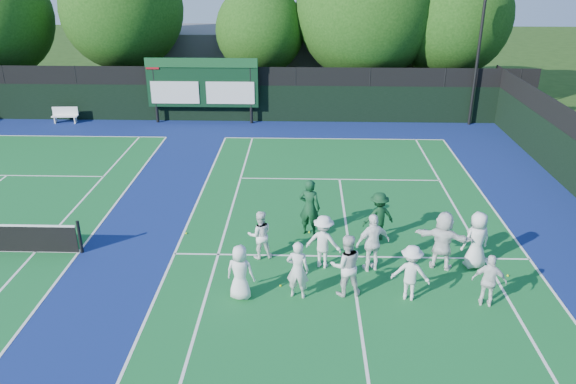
{
  "coord_description": "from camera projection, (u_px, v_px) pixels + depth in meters",
  "views": [
    {
      "loc": [
        -1.46,
        -14.21,
        8.69
      ],
      "look_at": [
        -2.0,
        3.0,
        1.3
      ],
      "focal_mm": 35.0,
      "sensor_mm": 36.0,
      "label": 1
    }
  ],
  "objects": [
    {
      "name": "ground",
      "position": [
        353.0,
        274.0,
        16.43
      ],
      "size": [
        120.0,
        120.0,
        0.0
      ],
      "primitive_type": "plane",
      "color": "#1C390F",
      "rests_on": "ground"
    },
    {
      "name": "court_apron",
      "position": [
        158.0,
        254.0,
        17.52
      ],
      "size": [
        34.0,
        32.0,
        0.01
      ],
      "primitive_type": "cube",
      "color": "navy",
      "rests_on": "ground"
    },
    {
      "name": "near_court",
      "position": [
        351.0,
        257.0,
        17.35
      ],
      "size": [
        11.05,
        23.85,
        0.01
      ],
      "color": "#135E28",
      "rests_on": "ground"
    },
    {
      "name": "back_fence",
      "position": [
        223.0,
        97.0,
        30.76
      ],
      "size": [
        34.0,
        0.08,
        3.0
      ],
      "color": "black",
      "rests_on": "ground"
    },
    {
      "name": "scoreboard",
      "position": [
        202.0,
        83.0,
        30.08
      ],
      "size": [
        6.0,
        0.21,
        3.55
      ],
      "color": "black",
      "rests_on": "ground"
    },
    {
      "name": "clubhouse",
      "position": [
        298.0,
        60.0,
        37.74
      ],
      "size": [
        18.0,
        6.0,
        4.0
      ],
      "primitive_type": "cube",
      "color": "#5B5B60",
      "rests_on": "ground"
    },
    {
      "name": "light_pole_right",
      "position": [
        485.0,
        3.0,
        28.15
      ],
      "size": [
        1.2,
        0.3,
        10.12
      ],
      "color": "black",
      "rests_on": "ground"
    },
    {
      "name": "bench",
      "position": [
        65.0,
        114.0,
        30.78
      ],
      "size": [
        1.4,
        0.45,
        0.88
      ],
      "color": "white",
      "rests_on": "ground"
    },
    {
      "name": "tree_b",
      "position": [
        125.0,
        12.0,
        32.6
      ],
      "size": [
        7.06,
        7.06,
        9.18
      ],
      "color": "black",
      "rests_on": "ground"
    },
    {
      "name": "tree_c",
      "position": [
        263.0,
        32.0,
        32.81
      ],
      "size": [
        5.19,
        5.19,
        7.08
      ],
      "color": "black",
      "rests_on": "ground"
    },
    {
      "name": "tree_d",
      "position": [
        369.0,
        13.0,
        32.2
      ],
      "size": [
        8.11,
        8.11,
        9.72
      ],
      "color": "black",
      "rests_on": "ground"
    },
    {
      "name": "tree_e",
      "position": [
        454.0,
        20.0,
        32.21
      ],
      "size": [
        6.81,
        6.81,
        8.67
      ],
      "color": "black",
      "rests_on": "ground"
    },
    {
      "name": "tennis_ball_0",
      "position": [
        281.0,
        285.0,
        15.8
      ],
      "size": [
        0.07,
        0.07,
        0.07
      ],
      "primitive_type": "sphere",
      "color": "#B9D719",
      "rests_on": "ground"
    },
    {
      "name": "tennis_ball_1",
      "position": [
        451.0,
        238.0,
        18.45
      ],
      "size": [
        0.07,
        0.07,
        0.07
      ],
      "primitive_type": "sphere",
      "color": "#B9D719",
      "rests_on": "ground"
    },
    {
      "name": "tennis_ball_2",
      "position": [
        508.0,
        276.0,
        16.28
      ],
      "size": [
        0.07,
        0.07,
        0.07
      ],
      "primitive_type": "sphere",
      "color": "#B9D719",
      "rests_on": "ground"
    },
    {
      "name": "tennis_ball_3",
      "position": [
        186.0,
        233.0,
        18.73
      ],
      "size": [
        0.07,
        0.07,
        0.07
      ],
      "primitive_type": "sphere",
      "color": "#B9D719",
      "rests_on": "ground"
    },
    {
      "name": "tennis_ball_4",
      "position": [
        309.0,
        232.0,
        18.8
      ],
      "size": [
        0.07,
        0.07,
        0.07
      ],
      "primitive_type": "sphere",
      "color": "#B9D719",
      "rests_on": "ground"
    },
    {
      "name": "tennis_ball_5",
      "position": [
        407.0,
        269.0,
        16.63
      ],
      "size": [
        0.07,
        0.07,
        0.07
      ],
      "primitive_type": "sphere",
      "color": "#B9D719",
      "rests_on": "ground"
    },
    {
      "name": "player_front_0",
      "position": [
        240.0,
        272.0,
        15.0
      ],
      "size": [
        0.86,
        0.65,
        1.58
      ],
      "primitive_type": "imported",
      "rotation": [
        0.0,
        0.0,
        2.94
      ],
      "color": "white",
      "rests_on": "ground"
    },
    {
      "name": "player_front_1",
      "position": [
        298.0,
        270.0,
        15.03
      ],
      "size": [
        0.68,
        0.51,
        1.69
      ],
      "primitive_type": "imported",
      "rotation": [
        0.0,
        0.0,
        2.96
      ],
      "color": "silver",
      "rests_on": "ground"
    },
    {
      "name": "player_front_2",
      "position": [
        346.0,
        265.0,
        15.13
      ],
      "size": [
        0.96,
        0.8,
        1.8
      ],
      "primitive_type": "imported",
      "rotation": [
        0.0,
        0.0,
        3.29
      ],
      "color": "silver",
      "rests_on": "ground"
    },
    {
      "name": "player_front_3",
      "position": [
        411.0,
        273.0,
        14.97
      ],
      "size": [
        1.15,
        0.84,
        1.6
      ],
      "primitive_type": "imported",
      "rotation": [
        0.0,
        0.0,
        2.89
      ],
      "color": "silver",
      "rests_on": "ground"
    },
    {
      "name": "player_front_4",
      "position": [
        489.0,
        281.0,
        14.69
      ],
      "size": [
        0.95,
        0.59,
        1.5
      ],
      "primitive_type": "imported",
      "rotation": [
        0.0,
        0.0,
        2.87
      ],
      "color": "white",
      "rests_on": "ground"
    },
    {
      "name": "player_back_0",
      "position": [
        260.0,
        235.0,
        17.03
      ],
      "size": [
        0.86,
        0.73,
        1.55
      ],
      "primitive_type": "imported",
      "rotation": [
        0.0,
        0.0,
        3.35
      ],
      "color": "white",
      "rests_on": "ground"
    },
    {
      "name": "player_back_1",
      "position": [
        323.0,
        242.0,
        16.51
      ],
      "size": [
        1.21,
        0.92,
        1.66
      ],
      "primitive_type": "imported",
      "rotation": [
        0.0,
        0.0,
        2.83
      ],
      "color": "silver",
      "rests_on": "ground"
    },
    {
      "name": "player_back_2",
      "position": [
        373.0,
        243.0,
        16.3
      ],
      "size": [
        1.15,
        0.79,
        1.81
      ],
      "primitive_type": "imported",
      "rotation": [
        0.0,
        0.0,
        3.51
      ],
      "color": "white",
      "rests_on": "ground"
    },
    {
      "name": "player_back_3",
      "position": [
        443.0,
        240.0,
        16.42
      ],
      "size": [
        1.77,
        1.06,
        1.82
      ],
      "primitive_type": "imported",
      "rotation": [
        0.0,
        0.0,
        2.81
      ],
      "color": "white",
      "rests_on": "ground"
    },
    {
      "name": "player_back_4",
      "position": [
        477.0,
        240.0,
        16.47
      ],
      "size": [
        1.0,
        0.81,
        1.77
      ],
      "primitive_type": "imported",
      "rotation": [
        0.0,
        0.0,
        3.47
      ],
      "color": "white",
      "rests_on": "ground"
    },
    {
      "name": "coach_left",
      "position": [
        310.0,
        207.0,
        18.36
      ],
      "size": [
        0.83,
        0.68,
        1.96
      ],
      "primitive_type": "imported",
      "rotation": [
        0.0,
        0.0,
        2.81
      ],
      "color": "#103B1F",
      "rests_on": "ground"
    },
    {
      "name": "coach_right",
      "position": [
        379.0,
        217.0,
        18.09
      ],
      "size": [
        1.21,
        0.92,
        1.65
      ],
      "primitive_type": "imported",
      "rotation": [
        0.0,
        0.0,
        3.47
      ],
      "color": "#0F371B",
      "rests_on": "ground"
    }
  ]
}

